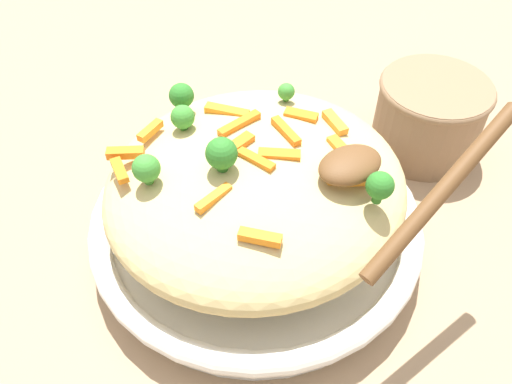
{
  "coord_description": "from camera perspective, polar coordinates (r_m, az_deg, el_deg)",
  "views": [
    {
      "loc": [
        0.18,
        0.27,
        0.42
      ],
      "look_at": [
        0.0,
        0.0,
        0.07
      ],
      "focal_mm": 36.92,
      "sensor_mm": 36.0,
      "label": 1
    }
  ],
  "objects": [
    {
      "name": "carrot_piece_7",
      "position": [
        0.46,
        -13.97,
        4.14
      ],
      "size": [
        0.03,
        0.02,
        0.01
      ],
      "primitive_type": "cube",
      "rotation": [
        0.0,
        0.0,
        5.76
      ],
      "color": "orange",
      "rests_on": "pasta_mound"
    },
    {
      "name": "broccoli_floret_5",
      "position": [
        0.49,
        -8.07,
        10.26
      ],
      "size": [
        0.02,
        0.02,
        0.03
      ],
      "color": "#296820",
      "rests_on": "pasta_mound"
    },
    {
      "name": "carrot_piece_9",
      "position": [
        0.45,
        -1.71,
        5.32
      ],
      "size": [
        0.03,
        0.02,
        0.01
      ],
      "primitive_type": "cube",
      "rotation": [
        0.0,
        0.0,
        0.24
      ],
      "color": "orange",
      "rests_on": "pasta_mound"
    },
    {
      "name": "carrot_piece_10",
      "position": [
        0.47,
        -1.81,
        7.32
      ],
      "size": [
        0.04,
        0.01,
        0.01
      ],
      "primitive_type": "cube",
      "rotation": [
        0.0,
        0.0,
        0.14
      ],
      "color": "orange",
      "rests_on": "pasta_mound"
    },
    {
      "name": "serving_spoon",
      "position": [
        0.41,
        13.4,
        1.97
      ],
      "size": [
        0.16,
        0.12,
        0.07
      ],
      "color": "brown",
      "rests_on": "pasta_mound"
    },
    {
      "name": "carrot_piece_14",
      "position": [
        0.49,
        -3.16,
        8.72
      ],
      "size": [
        0.03,
        0.04,
        0.01
      ],
      "primitive_type": "cube",
      "rotation": [
        0.0,
        0.0,
        2.25
      ],
      "color": "orange",
      "rests_on": "pasta_mound"
    },
    {
      "name": "broccoli_floret_3",
      "position": [
        0.42,
        -4.08,
        4.53
      ],
      "size": [
        0.03,
        0.03,
        0.03
      ],
      "color": "#296820",
      "rests_on": "pasta_mound"
    },
    {
      "name": "carrot_piece_1",
      "position": [
        0.45,
        -14.58,
        2.29
      ],
      "size": [
        0.01,
        0.03,
        0.01
      ],
      "primitive_type": "cube",
      "rotation": [
        0.0,
        0.0,
        4.57
      ],
      "color": "orange",
      "rests_on": "pasta_mound"
    },
    {
      "name": "serving_bowl",
      "position": [
        0.51,
        0.0,
        -3.54
      ],
      "size": [
        0.31,
        0.31,
        0.05
      ],
      "color": "white",
      "rests_on": "ground_plane"
    },
    {
      "name": "carrot_piece_3",
      "position": [
        0.48,
        -11.39,
        6.56
      ],
      "size": [
        0.03,
        0.02,
        0.01
      ],
      "primitive_type": "cube",
      "rotation": [
        0.0,
        0.0,
        0.45
      ],
      "color": "orange",
      "rests_on": "pasta_mound"
    },
    {
      "name": "carrot_piece_13",
      "position": [
        0.46,
        3.26,
        6.56
      ],
      "size": [
        0.01,
        0.04,
        0.01
      ],
      "primitive_type": "cube",
      "rotation": [
        0.0,
        0.0,
        4.66
      ],
      "color": "orange",
      "rests_on": "pasta_mound"
    },
    {
      "name": "broccoli_floret_2",
      "position": [
        0.41,
        13.27,
        0.63
      ],
      "size": [
        0.02,
        0.02,
        0.03
      ],
      "color": "#296820",
      "rests_on": "pasta_mound"
    },
    {
      "name": "carrot_piece_12",
      "position": [
        0.49,
        4.89,
        8.24
      ],
      "size": [
        0.03,
        0.03,
        0.01
      ],
      "primitive_type": "cube",
      "rotation": [
        0.0,
        0.0,
        2.23
      ],
      "color": "orange",
      "rests_on": "pasta_mound"
    },
    {
      "name": "carrot_piece_5",
      "position": [
        0.41,
        -4.62,
        -0.65
      ],
      "size": [
        0.03,
        0.01,
        0.01
      ],
      "primitive_type": "cube",
      "rotation": [
        0.0,
        0.0,
        0.23
      ],
      "color": "orange",
      "rests_on": "pasta_mound"
    },
    {
      "name": "carrot_piece_4",
      "position": [
        0.45,
        9.33,
        4.46
      ],
      "size": [
        0.01,
        0.04,
        0.01
      ],
      "primitive_type": "cube",
      "rotation": [
        0.0,
        0.0,
        4.62
      ],
      "color": "orange",
      "rests_on": "pasta_mound"
    },
    {
      "name": "pasta_mound",
      "position": [
        0.47,
        0.0,
        0.79
      ],
      "size": [
        0.27,
        0.26,
        0.08
      ],
      "primitive_type": "ellipsoid",
      "color": "#D1BA7A",
      "rests_on": "serving_bowl"
    },
    {
      "name": "carrot_piece_2",
      "position": [
        0.43,
        10.51,
        1.21
      ],
      "size": [
        0.04,
        0.03,
        0.01
      ],
      "primitive_type": "cube",
      "rotation": [
        0.0,
        0.0,
        5.75
      ],
      "color": "orange",
      "rests_on": "pasta_mound"
    },
    {
      "name": "broccoli_floret_4",
      "position": [
        0.47,
        -7.95,
        8.02
      ],
      "size": [
        0.02,
        0.02,
        0.02
      ],
      "color": "#377928",
      "rests_on": "pasta_mound"
    },
    {
      "name": "companion_bowl",
      "position": [
        0.62,
        18.25,
        7.98
      ],
      "size": [
        0.12,
        0.12,
        0.09
      ],
      "color": "#8C6B4C",
      "rests_on": "ground_plane"
    },
    {
      "name": "carrot_piece_11",
      "position": [
        0.44,
        2.54,
        4.08
      ],
      "size": [
        0.03,
        0.03,
        0.01
      ],
      "primitive_type": "cube",
      "rotation": [
        0.0,
        0.0,
        5.63
      ],
      "color": "orange",
      "rests_on": "pasta_mound"
    },
    {
      "name": "carrot_piece_0",
      "position": [
        0.43,
        -0.3,
        3.6
      ],
      "size": [
        0.02,
        0.04,
        0.01
      ],
      "primitive_type": "cube",
      "rotation": [
        0.0,
        0.0,
        5.05
      ],
      "color": "orange",
      "rests_on": "pasta_mound"
    },
    {
      "name": "broccoli_floret_1",
      "position": [
        0.5,
        3.3,
        10.79
      ],
      "size": [
        0.02,
        0.02,
        0.02
      ],
      "color": "#377928",
      "rests_on": "pasta_mound"
    },
    {
      "name": "carrot_piece_6",
      "position": [
        0.38,
        0.43,
        -4.93
      ],
      "size": [
        0.03,
        0.03,
        0.01
      ],
      "primitive_type": "cube",
      "rotation": [
        0.0,
        0.0,
        2.32
      ],
      "color": "orange",
      "rests_on": "pasta_mound"
    },
    {
      "name": "ground_plane",
      "position": [
        0.53,
        0.0,
        -5.27
      ],
      "size": [
        2.4,
        2.4,
        0.0
      ],
      "primitive_type": "plane",
      "color": "#9E7F60"
    },
    {
      "name": "carrot_piece_8",
      "position": [
        0.48,
        8.18,
        7.8
      ],
      "size": [
        0.01,
        0.03,
        0.01
      ],
      "primitive_type": "cube",
      "rotation": [
        0.0,
        0.0,
        1.42
      ],
      "color": "orange",
      "rests_on": "pasta_mound"
    },
    {
      "name": "broccoli_floret_0",
      "position": [
        0.42,
        -11.8,
        2.49
      ],
      "size": [
        0.02,
        0.02,
        0.03
      ],
      "color": "#377928",
      "rests_on": "pasta_mound"
    }
  ]
}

